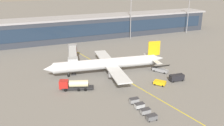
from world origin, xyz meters
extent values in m
plane|color=slate|center=(0.00, 0.00, 0.00)|extent=(700.00, 700.00, 0.00)
cube|color=yellow|center=(0.75, 2.00, 0.00)|extent=(12.13, 79.16, 0.01)
cube|color=#2D333D|center=(-15.50, 67.67, 6.01)|extent=(208.57, 16.57, 12.01)
cube|color=#1E2D42|center=(-15.50, 59.33, 6.61)|extent=(202.31, 0.16, 6.73)
cube|color=#99999E|center=(-15.50, 67.67, 12.51)|extent=(212.74, 16.90, 1.00)
cylinder|color=silver|center=(-2.93, 10.00, 3.69)|extent=(39.16, 9.48, 3.71)
cylinder|color=silver|center=(-2.93, 10.00, 4.03)|extent=(38.37, 9.21, 3.56)
cone|color=silver|center=(-23.52, 13.10, 3.69)|extent=(4.19, 4.04, 3.52)
cone|color=silver|center=(17.84, 6.88, 4.06)|extent=(4.87, 3.78, 3.15)
cube|color=gold|center=(15.88, 7.17, 8.33)|extent=(4.82, 1.07, 5.56)
cube|color=silver|center=(14.83, 3.58, 4.25)|extent=(2.86, 6.17, 0.24)
cube|color=silver|center=(15.94, 10.91, 4.25)|extent=(2.86, 6.17, 0.24)
cube|color=silver|center=(-2.94, -0.16, 3.41)|extent=(7.19, 16.93, 0.40)
cube|color=silver|center=(0.05, 19.72, 3.41)|extent=(7.19, 16.93, 0.40)
cylinder|color=#939399|center=(-3.49, 2.90, 2.09)|extent=(3.13, 2.44, 2.04)
cylinder|color=#939399|center=(-1.38, 16.95, 2.09)|extent=(3.13, 2.44, 2.04)
cylinder|color=black|center=(-16.83, 12.09, 0.50)|extent=(1.05, 0.54, 1.00)
cylinder|color=slate|center=(-16.83, 12.09, 1.42)|extent=(0.20, 0.20, 1.84)
cylinder|color=black|center=(-0.86, 8.00, 0.50)|extent=(1.05, 0.54, 1.00)
cylinder|color=slate|center=(-0.86, 8.00, 1.42)|extent=(0.20, 0.20, 1.84)
cylinder|color=black|center=(-0.37, 11.30, 0.50)|extent=(1.05, 0.54, 1.00)
cylinder|color=slate|center=(-0.37, 11.30, 1.42)|extent=(0.20, 0.20, 1.84)
cube|color=#B2B7BC|center=(-12.16, 22.77, 4.99)|extent=(7.62, 18.92, 2.80)
cube|color=red|center=(-12.11, 22.76, 4.99)|extent=(6.98, 16.04, 1.54)
cube|color=#9EA3A8|center=(-14.51, 13.69, 4.99)|extent=(4.29, 4.00, 2.94)
cylinder|color=#4C4C51|center=(-14.51, 13.69, 1.80)|extent=(0.70, 0.70, 3.59)
cube|color=#262628|center=(-14.51, 13.69, 0.15)|extent=(2.19, 2.19, 0.30)
cylinder|color=gray|center=(-9.80, 31.85, 4.99)|extent=(3.90, 3.90, 3.08)
cylinder|color=gray|center=(-9.80, 31.85, 1.80)|extent=(1.80, 1.80, 3.59)
cube|color=#232326|center=(-16.69, 0.43, 0.75)|extent=(10.24, 5.84, 0.50)
cube|color=#B21E19|center=(-20.81, 1.97, 2.00)|extent=(3.50, 3.32, 2.50)
cube|color=black|center=(-21.99, 2.41, 2.50)|extent=(0.95, 2.21, 1.12)
cylinder|color=beige|center=(-16.43, 0.33, 2.10)|extent=(6.39, 4.16, 2.20)
cylinder|color=black|center=(-20.70, 0.66, 0.50)|extent=(1.06, 0.68, 1.00)
cylinder|color=black|center=(-19.87, 2.88, 0.50)|extent=(1.06, 0.68, 1.00)
cylinder|color=black|center=(-16.82, -0.79, 0.50)|extent=(1.06, 0.68, 1.00)
cylinder|color=black|center=(-15.99, 1.44, 0.50)|extent=(1.06, 0.68, 1.00)
cylinder|color=black|center=(-14.86, -1.52, 0.50)|extent=(1.06, 0.68, 1.00)
cylinder|color=black|center=(-14.03, 0.70, 0.50)|extent=(1.06, 0.68, 1.00)
cube|color=yellow|center=(9.37, -7.06, 0.85)|extent=(4.19, 4.40, 1.10)
cube|color=black|center=(8.77, -6.32, 1.04)|extent=(2.44, 2.34, 0.33)
cylinder|color=black|center=(7.73, -6.68, 0.30)|extent=(0.57, 0.62, 0.60)
cylinder|color=black|center=(9.33, -5.37, 0.30)|extent=(0.57, 0.62, 0.60)
cylinder|color=black|center=(9.42, -8.74, 0.30)|extent=(0.57, 0.62, 0.60)
cylinder|color=black|center=(11.02, -7.43, 0.30)|extent=(0.57, 0.62, 0.60)
cube|color=black|center=(16.64, -6.55, 1.30)|extent=(5.20, 2.62, 2.00)
cube|color=black|center=(17.88, -6.69, 1.65)|extent=(1.94, 2.07, 0.60)
cylinder|color=black|center=(18.48, -5.80, 0.30)|extent=(0.62, 0.31, 0.60)
cylinder|color=black|center=(18.27, -7.68, 0.30)|extent=(0.62, 0.31, 0.60)
cylinder|color=black|center=(15.00, -5.43, 0.30)|extent=(0.62, 0.31, 0.60)
cylinder|color=black|center=(14.79, -7.31, 0.30)|extent=(0.62, 0.31, 0.60)
cube|color=gray|center=(16.36, 2.91, 0.85)|extent=(4.79, 6.09, 1.10)
cube|color=black|center=(16.36, 2.91, 2.30)|extent=(4.79, 6.55, 2.38)
cylinder|color=black|center=(14.52, 4.23, 0.30)|extent=(0.53, 0.64, 0.60)
cylinder|color=black|center=(15.97, 5.14, 0.30)|extent=(0.53, 0.64, 0.60)
cylinder|color=black|center=(16.75, 0.67, 0.30)|extent=(0.53, 0.64, 0.60)
cylinder|color=black|center=(18.20, 1.58, 0.30)|extent=(0.53, 0.64, 0.60)
cube|color=#595B60|center=(-4.73, -24.19, 0.73)|extent=(2.64, 1.57, 1.10)
cube|color=#333338|center=(-4.73, -24.19, 1.43)|extent=(2.69, 1.60, 0.10)
cylinder|color=black|center=(-5.79, -24.91, 0.18)|extent=(0.36, 0.13, 0.36)
cylinder|color=black|center=(-5.75, -23.41, 0.18)|extent=(0.36, 0.13, 0.36)
cylinder|color=black|center=(-3.71, -24.97, 0.18)|extent=(0.36, 0.13, 0.36)
cylinder|color=black|center=(-3.67, -23.47, 0.18)|extent=(0.36, 0.13, 0.36)
cube|color=gray|center=(-4.64, -20.99, 0.73)|extent=(2.64, 1.57, 1.10)
cube|color=#333338|center=(-4.64, -20.99, 1.43)|extent=(2.69, 1.60, 0.10)
cylinder|color=black|center=(-5.70, -21.71, 0.18)|extent=(0.36, 0.13, 0.36)
cylinder|color=black|center=(-5.66, -20.21, 0.18)|extent=(0.36, 0.13, 0.36)
cylinder|color=black|center=(-3.62, -21.77, 0.18)|extent=(0.36, 0.13, 0.36)
cylinder|color=black|center=(-3.58, -20.27, 0.18)|extent=(0.36, 0.13, 0.36)
cube|color=#B2B7BC|center=(-4.55, -17.79, 0.73)|extent=(2.64, 1.57, 1.10)
cube|color=#333338|center=(-4.55, -17.79, 1.43)|extent=(2.69, 1.60, 0.10)
cylinder|color=black|center=(-5.61, -18.51, 0.18)|extent=(0.36, 0.13, 0.36)
cylinder|color=black|center=(-5.57, -17.01, 0.18)|extent=(0.36, 0.13, 0.36)
cylinder|color=black|center=(-3.53, -18.57, 0.18)|extent=(0.36, 0.13, 0.36)
cylinder|color=black|center=(-3.49, -17.07, 0.18)|extent=(0.36, 0.13, 0.36)
cube|color=gray|center=(-4.46, -14.59, 0.73)|extent=(2.64, 1.57, 1.10)
cube|color=#333338|center=(-4.46, -14.59, 1.43)|extent=(2.69, 1.60, 0.10)
cylinder|color=black|center=(-5.52, -15.31, 0.18)|extent=(0.36, 0.13, 0.36)
cylinder|color=black|center=(-5.48, -13.81, 0.18)|extent=(0.36, 0.13, 0.36)
cylinder|color=black|center=(-3.44, -15.37, 0.18)|extent=(0.36, 0.13, 0.36)
cylinder|color=black|center=(-3.40, -13.87, 0.18)|extent=(0.36, 0.13, 0.36)
cylinder|color=gray|center=(31.28, 55.67, 12.76)|extent=(0.44, 0.44, 25.51)
cylinder|color=gray|center=(73.00, 55.67, 10.55)|extent=(0.44, 0.44, 21.11)
camera|label=1|loc=(-35.16, -68.69, 33.64)|focal=38.92mm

